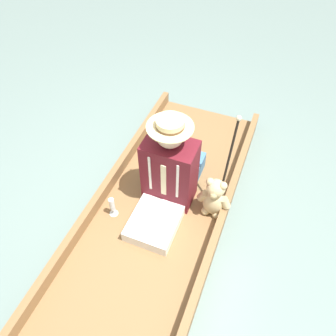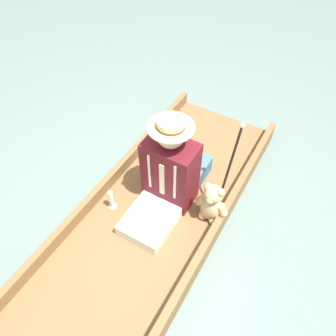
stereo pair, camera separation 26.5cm
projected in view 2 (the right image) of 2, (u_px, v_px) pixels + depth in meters
name	position (u px, v px, depth m)	size (l,w,h in m)	color
ground_plane	(157.00, 218.00, 2.96)	(16.00, 16.00, 0.00)	slate
punt_boat	(157.00, 214.00, 2.91)	(1.13, 3.00, 0.24)	brown
seat_cushion	(184.00, 165.00, 3.11)	(0.44, 0.31, 0.18)	teal
seated_person	(167.00, 176.00, 2.70)	(0.43, 0.75, 0.90)	white
teddy_bear	(212.00, 204.00, 2.69)	(0.30, 0.17, 0.42)	tan
wine_glass	(111.00, 198.00, 2.81)	(0.07, 0.07, 0.21)	silver
walking_cane	(229.00, 167.00, 2.56)	(0.04, 0.33, 0.86)	black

